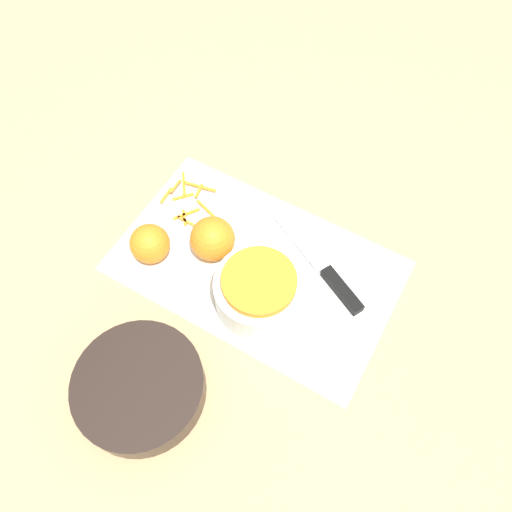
# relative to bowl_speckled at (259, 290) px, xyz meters

# --- Properties ---
(ground_plane) EXTENTS (4.00, 4.00, 0.00)m
(ground_plane) POSITION_rel_bowl_speckled_xyz_m (0.04, -0.06, -0.04)
(ground_plane) COLOR tan
(cutting_board) EXTENTS (0.47, 0.29, 0.01)m
(cutting_board) POSITION_rel_bowl_speckled_xyz_m (0.04, -0.06, -0.04)
(cutting_board) COLOR silver
(cutting_board) RESTS_ON ground_plane
(bowl_speckled) EXTENTS (0.14, 0.14, 0.08)m
(bowl_speckled) POSITION_rel_bowl_speckled_xyz_m (0.00, 0.00, 0.00)
(bowl_speckled) COLOR silver
(bowl_speckled) RESTS_ON cutting_board
(bowl_dark) EXTENTS (0.19, 0.19, 0.05)m
(bowl_dark) POSITION_rel_bowl_speckled_xyz_m (0.08, 0.22, -0.02)
(bowl_dark) COLOR black
(bowl_dark) RESTS_ON ground_plane
(knife) EXTENTS (0.22, 0.13, 0.02)m
(knife) POSITION_rel_bowl_speckled_xyz_m (-0.09, -0.09, -0.03)
(knife) COLOR black
(knife) RESTS_ON cutting_board
(orange_left) EXTENTS (0.07, 0.07, 0.07)m
(orange_left) POSITION_rel_bowl_speckled_xyz_m (0.20, 0.01, -0.00)
(orange_left) COLOR orange
(orange_left) RESTS_ON cutting_board
(orange_right) EXTENTS (0.08, 0.08, 0.08)m
(orange_right) POSITION_rel_bowl_speckled_xyz_m (0.12, -0.04, 0.00)
(orange_right) COLOR orange
(orange_right) RESTS_ON cutting_board
(peel_pile) EXTENTS (0.12, 0.10, 0.01)m
(peel_pile) POSITION_rel_bowl_speckled_xyz_m (0.21, -0.11, -0.03)
(peel_pile) COLOR orange
(peel_pile) RESTS_ON cutting_board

